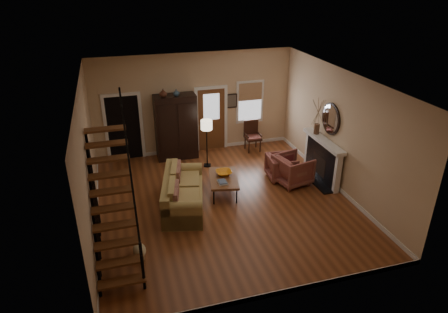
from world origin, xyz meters
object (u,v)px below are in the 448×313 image
object	(u,v)px
armchair_right	(282,167)
armoire	(176,127)
sofa	(183,192)
coffee_table	(224,185)
floor_lamp	(207,144)
side_chair	(253,136)
armchair_left	(293,170)

from	to	relation	value
armchair_right	armoire	bearing A→B (deg)	53.49
armoire	sofa	size ratio (longest dim) A/B	0.93
coffee_table	floor_lamp	world-z (taller)	floor_lamp
armchair_right	sofa	bearing A→B (deg)	107.45
side_chair	armchair_right	bearing A→B (deg)	-86.52
armchair_left	armchair_right	world-z (taller)	armchair_left
armchair_left	side_chair	bearing A→B (deg)	-5.02
armchair_right	floor_lamp	world-z (taller)	floor_lamp
floor_lamp	armchair_right	bearing A→B (deg)	-36.23
armchair_right	floor_lamp	distance (m)	2.39
armoire	side_chair	size ratio (longest dim) A/B	2.06
sofa	floor_lamp	distance (m)	2.42
sofa	side_chair	xyz separation A→B (m)	(2.92, 2.83, 0.09)
sofa	armchair_right	size ratio (longest dim) A/B	2.80
sofa	armchair_right	bearing A→B (deg)	25.97
floor_lamp	side_chair	bearing A→B (deg)	22.36
armchair_right	side_chair	world-z (taller)	side_chair
armoire	side_chair	world-z (taller)	armoire
armoire	armchair_left	world-z (taller)	armoire
armchair_right	armchair_left	bearing A→B (deg)	-146.18
side_chair	armchair_left	bearing A→B (deg)	-82.50
armoire	side_chair	distance (m)	2.61
armoire	armchair_left	xyz separation A→B (m)	(2.87, -2.67, -0.62)
armchair_right	side_chair	size ratio (longest dim) A/B	0.79
armoire	armchair_left	bearing A→B (deg)	-42.85
coffee_table	armchair_left	world-z (taller)	armchair_left
sofa	side_chair	size ratio (longest dim) A/B	2.21
armchair_right	coffee_table	bearing A→B (deg)	105.23
armoire	floor_lamp	xyz separation A→B (m)	(0.78, -0.93, -0.29)
armoire	floor_lamp	distance (m)	1.25
armoire	side_chair	xyz separation A→B (m)	(2.55, -0.20, -0.54)
armchair_left	armchair_right	bearing A→B (deg)	16.91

